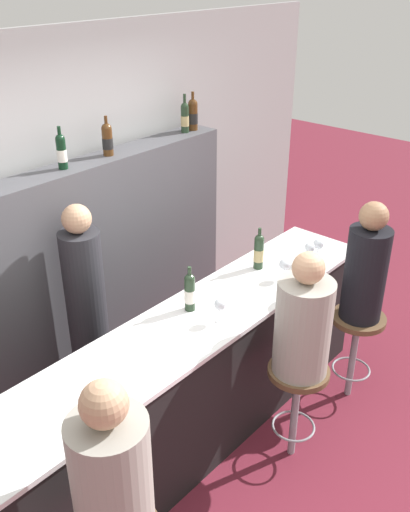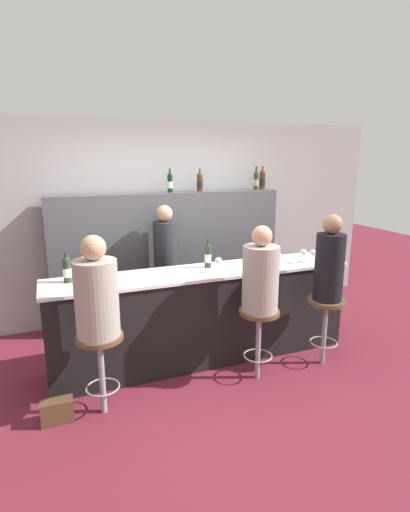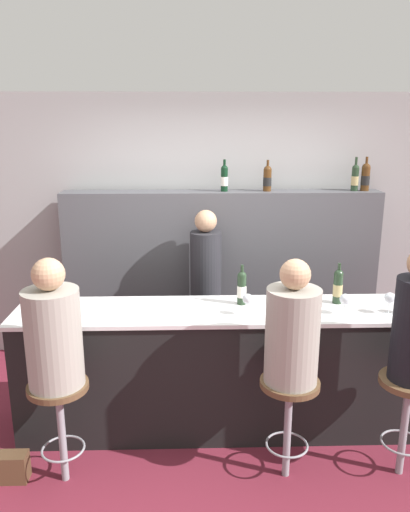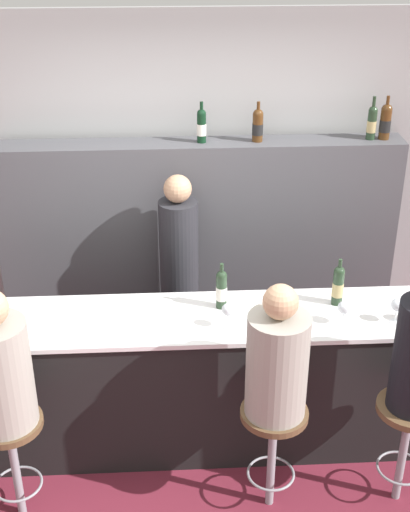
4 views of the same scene
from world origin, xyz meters
TOP-DOWN VIEW (x-y plane):
  - ground_plane at (0.00, 0.00)m, footprint 16.00×16.00m
  - wall_back at (0.00, 1.73)m, footprint 6.40×0.05m
  - bar_counter at (0.00, 0.28)m, footprint 3.21×0.61m
  - back_bar_cabinet at (0.00, 1.50)m, footprint 3.01×0.28m
  - wine_bottle_counter_1 at (0.09, 0.39)m, footprint 0.07×0.07m
  - wine_bottle_counter_2 at (0.82, 0.39)m, footprint 0.07×0.07m
  - wine_bottle_backbar_0 at (0.02, 1.50)m, footprint 0.07×0.07m
  - wine_bottle_backbar_1 at (0.43, 1.50)m, footprint 0.08×0.08m
  - wine_bottle_backbar_2 at (1.26, 1.50)m, footprint 0.07×0.07m
  - wine_bottle_backbar_3 at (1.36, 1.50)m, footprint 0.08×0.08m
  - wine_glass_0 at (0.11, 0.16)m, footprint 0.07×0.07m
  - wine_glass_1 at (0.81, 0.16)m, footprint 0.08×0.08m
  - wine_glass_2 at (1.13, 0.16)m, footprint 0.08×0.08m
  - wine_glass_3 at (1.26, 0.16)m, footprint 0.08×0.08m
  - guest_seated_left at (-1.15, -0.30)m, footprint 0.35×0.35m
  - bar_stool_middle at (0.34, -0.30)m, footprint 0.39×0.39m
  - guest_seated_middle at (0.34, -0.30)m, footprint 0.34×0.34m
  - bar_stool_right at (1.13, -0.30)m, footprint 0.39×0.39m
  - guest_seated_right at (1.13, -0.30)m, footprint 0.29×0.29m
  - bartender at (-0.16, 1.16)m, footprint 0.28×0.28m

SIDE VIEW (x-z plane):
  - ground_plane at x=0.00m, z-range 0.00..0.00m
  - bar_counter at x=0.00m, z-range 0.00..0.99m
  - bar_stool_middle at x=0.34m, z-range 0.20..0.92m
  - bar_stool_right at x=1.13m, z-range 0.20..0.92m
  - bartender at x=-0.16m, z-range -0.05..1.53m
  - back_bar_cabinet at x=0.00m, z-range 0.00..1.70m
  - guest_seated_middle at x=0.34m, z-range 0.65..1.47m
  - guest_seated_left at x=-1.15m, z-range 0.65..1.49m
  - wine_glass_3 at x=1.26m, z-range 1.01..1.16m
  - wine_glass_1 at x=0.81m, z-range 1.02..1.17m
  - wine_glass_2 at x=1.13m, z-range 1.02..1.18m
  - guest_seated_right at x=1.13m, z-range 0.67..1.54m
  - wine_glass_0 at x=0.11m, z-range 1.03..1.19m
  - wine_bottle_counter_1 at x=0.09m, z-range 0.96..1.27m
  - wine_bottle_counter_2 at x=0.82m, z-range 0.96..1.28m
  - wall_back at x=0.00m, z-range 0.00..2.60m
  - wine_bottle_backbar_1 at x=0.43m, z-range 1.67..1.96m
  - wine_bottle_backbar_0 at x=0.02m, z-range 1.67..1.97m
  - wine_bottle_backbar_2 at x=1.26m, z-range 1.67..1.98m
  - wine_bottle_backbar_3 at x=1.36m, z-range 1.67..1.99m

